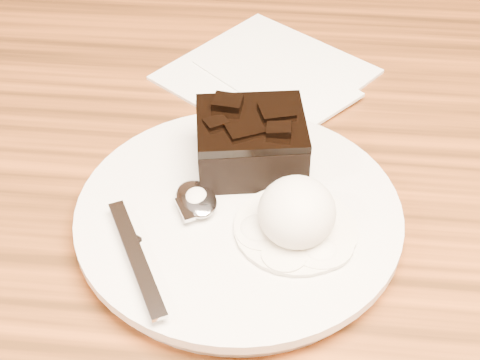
# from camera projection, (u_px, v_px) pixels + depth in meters

# --- Properties ---
(plate) EXTENTS (0.24, 0.24, 0.02)m
(plate) POSITION_uv_depth(u_px,v_px,m) (239.00, 218.00, 0.53)
(plate) COLOR white
(plate) RESTS_ON dining_table
(brownie) EXTENTS (0.09, 0.08, 0.04)m
(brownie) POSITION_uv_depth(u_px,v_px,m) (251.00, 145.00, 0.55)
(brownie) COLOR black
(brownie) RESTS_ON plate
(ice_cream_scoop) EXTENTS (0.06, 0.06, 0.05)m
(ice_cream_scoop) POSITION_uv_depth(u_px,v_px,m) (297.00, 212.00, 0.50)
(ice_cream_scoop) COLOR white
(ice_cream_scoop) RESTS_ON plate
(melt_puddle) EXTENTS (0.09, 0.09, 0.00)m
(melt_puddle) POSITION_uv_depth(u_px,v_px,m) (296.00, 229.00, 0.51)
(melt_puddle) COLOR white
(melt_puddle) RESTS_ON plate
(spoon) EXTENTS (0.10, 0.16, 0.01)m
(spoon) POSITION_uv_depth(u_px,v_px,m) (196.00, 201.00, 0.52)
(spoon) COLOR silver
(spoon) RESTS_ON plate
(napkin) EXTENTS (0.23, 0.23, 0.01)m
(napkin) POSITION_uv_depth(u_px,v_px,m) (266.00, 73.00, 0.69)
(napkin) COLOR white
(napkin) RESTS_ON dining_table
(crumb_a) EXTENTS (0.01, 0.01, 0.00)m
(crumb_a) POSITION_uv_depth(u_px,v_px,m) (136.00, 240.00, 0.50)
(crumb_a) COLOR black
(crumb_a) RESTS_ON plate
(crumb_b) EXTENTS (0.01, 0.01, 0.00)m
(crumb_b) POSITION_uv_depth(u_px,v_px,m) (310.00, 195.00, 0.53)
(crumb_b) COLOR black
(crumb_b) RESTS_ON plate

